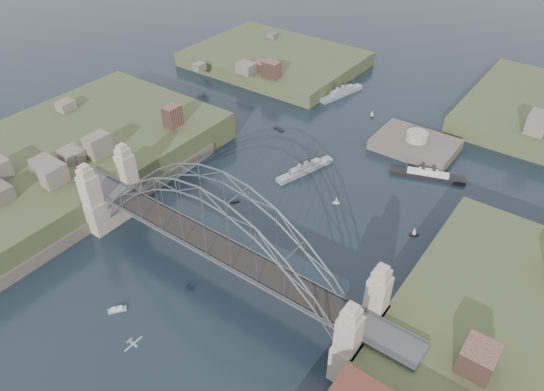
{
  "coord_description": "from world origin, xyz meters",
  "views": [
    {
      "loc": [
        50.53,
        -51.1,
        75.14
      ],
      "look_at": [
        0.0,
        18.0,
        10.0
      ],
      "focal_mm": 32.98,
      "sensor_mm": 36.0,
      "label": 1
    }
  ],
  "objects": [
    {
      "name": "ground",
      "position": [
        0.0,
        0.0,
        0.0
      ],
      "size": [
        500.0,
        500.0,
        0.0
      ],
      "primitive_type": "plane",
      "color": "black",
      "rests_on": "ground"
    },
    {
      "name": "bridge",
      "position": [
        0.0,
        0.0,
        12.32
      ],
      "size": [
        84.0,
        13.8,
        24.6
      ],
      "color": "#4B4A4D",
      "rests_on": "ground"
    },
    {
      "name": "shore_west",
      "position": [
        -57.32,
        0.0,
        1.97
      ],
      "size": [
        50.5,
        90.0,
        12.0
      ],
      "color": "#3F4828",
      "rests_on": "ground"
    },
    {
      "name": "headland_nw",
      "position": [
        -55.0,
        95.0,
        0.5
      ],
      "size": [
        60.0,
        45.0,
        9.0
      ],
      "primitive_type": "cube",
      "color": "#3F4828",
      "rests_on": "ground"
    },
    {
      "name": "fort_island",
      "position": [
        12.0,
        70.0,
        -0.34
      ],
      "size": [
        22.0,
        16.0,
        9.4
      ],
      "color": "#50493F",
      "rests_on": "ground"
    },
    {
      "name": "naval_cruiser_near",
      "position": [
        -6.81,
        42.2,
        0.83
      ],
      "size": [
        7.37,
        17.83,
        5.37
      ],
      "color": "#93979B",
      "rests_on": "ground"
    },
    {
      "name": "naval_cruiser_far",
      "position": [
        -21.81,
        87.56,
        0.96
      ],
      "size": [
        6.76,
        18.28,
        6.14
      ],
      "color": "#93979B",
      "rests_on": "ground"
    },
    {
      "name": "ocean_liner",
      "position": [
        20.33,
        58.76,
        0.73
      ],
      "size": [
        18.87,
        8.79,
        4.69
      ],
      "color": "black",
      "rests_on": "ground"
    },
    {
      "name": "aeroplane",
      "position": [
        3.71,
        -24.71,
        8.33
      ],
      "size": [
        1.88,
        3.56,
        0.52
      ],
      "color": "#9EA0A5"
    },
    {
      "name": "small_boat_a",
      "position": [
        -13.54,
        21.1,
        0.15
      ],
      "size": [
        1.99,
        2.27,
        0.45
      ],
      "color": "white",
      "rests_on": "ground"
    },
    {
      "name": "small_boat_b",
      "position": [
        6.79,
        35.2,
        1.0
      ],
      "size": [
        1.7,
        1.54,
        2.38
      ],
      "color": "white",
      "rests_on": "ground"
    },
    {
      "name": "small_boat_c",
      "position": [
        -10.14,
        -18.13,
        0.28
      ],
      "size": [
        2.99,
        3.39,
        1.43
      ],
      "color": "white",
      "rests_on": "ground"
    },
    {
      "name": "small_boat_d",
      "position": [
        26.67,
        35.62,
        0.93
      ],
      "size": [
        1.95,
        1.9,
        2.38
      ],
      "color": "white",
      "rests_on": "ground"
    },
    {
      "name": "small_boat_e",
      "position": [
        -25.43,
        56.29,
        0.15
      ],
      "size": [
        3.57,
        1.75,
        0.45
      ],
      "color": "white",
      "rests_on": "ground"
    },
    {
      "name": "small_boat_f",
      "position": [
        -4.24,
        47.98,
        0.99
      ],
      "size": [
        1.21,
        1.83,
        2.38
      ],
      "color": "white",
      "rests_on": "ground"
    },
    {
      "name": "small_boat_h",
      "position": [
        -6.62,
        80.2,
        0.95
      ],
      "size": [
        1.55,
        2.01,
        2.38
      ],
      "color": "white",
      "rests_on": "ground"
    },
    {
      "name": "small_boat_i",
      "position": [
        27.57,
        17.28,
        0.82
      ],
      "size": [
        2.67,
        2.14,
        2.38
      ],
      "color": "white",
      "rests_on": "ground"
    }
  ]
}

